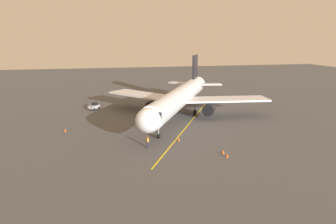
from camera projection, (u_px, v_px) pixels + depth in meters
name	position (u px, v px, depth m)	size (l,w,h in m)	color
ground_plane	(176.00, 118.00, 62.19)	(220.00, 220.00, 0.00)	#4C4C4F
apron_lead_in_line	(187.00, 126.00, 56.63)	(0.24, 40.00, 0.01)	yellow
airplane	(180.00, 98.00, 61.67)	(31.22, 37.07, 11.50)	silver
ground_crew_marshaller	(148.00, 142.00, 45.25)	(0.38, 0.46, 1.71)	#23232D
tug_near_nose	(94.00, 107.00, 69.18)	(2.63, 2.72, 1.50)	#9E9EA3
safety_cone_nose_left	(223.00, 152.00, 42.99)	(0.32, 0.32, 0.55)	#F2590F
safety_cone_nose_right	(179.00, 139.00, 48.26)	(0.32, 0.32, 0.55)	#F2590F
safety_cone_wing_port	(65.00, 130.00, 53.06)	(0.32, 0.32, 0.55)	#F2590F
safety_cone_wing_starboard	(227.00, 155.00, 41.65)	(0.32, 0.32, 0.55)	#F2590F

